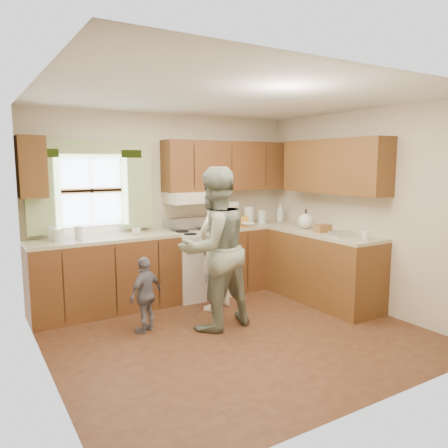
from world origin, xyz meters
TOP-DOWN VIEW (x-y plane):
  - room at (0.00, 0.00)m, footprint 3.80×3.80m
  - kitchen_fixtures at (0.61, 1.08)m, footprint 3.80×2.25m
  - stove at (0.30, 1.44)m, footprint 0.76×0.67m
  - woman_left at (0.25, 0.82)m, footprint 0.68×0.56m
  - woman_right at (-0.10, 0.28)m, footprint 0.96×0.79m
  - child at (-0.81, 0.55)m, footprint 0.53×0.42m

SIDE VIEW (x-z plane):
  - child at x=-0.81m, z-range 0.00..0.84m
  - stove at x=0.30m, z-range -0.07..1.00m
  - woman_left at x=0.25m, z-range 0.00..1.59m
  - kitchen_fixtures at x=0.61m, z-range -0.24..1.91m
  - woman_right at x=-0.10m, z-range 0.00..1.81m
  - room at x=0.00m, z-range -0.65..3.15m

